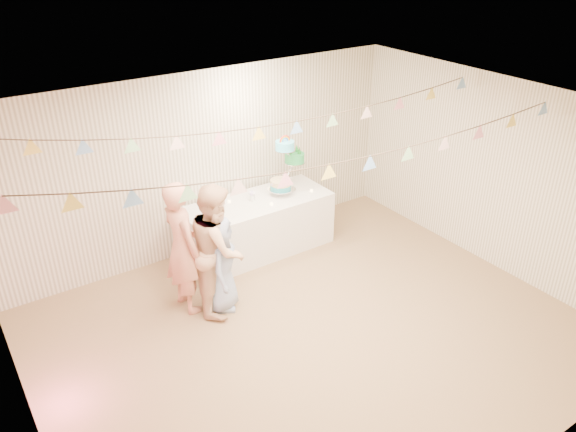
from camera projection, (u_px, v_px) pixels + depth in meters
floor at (312, 333)px, 6.59m from camera, size 6.00×6.00×0.00m
ceiling at (318, 120)px, 5.38m from camera, size 6.00×6.00×0.00m
back_wall at (208, 163)px, 7.82m from camera, size 6.00×6.00×0.00m
front_wall at (516, 376)px, 4.15m from camera, size 6.00×6.00×0.00m
left_wall at (14, 342)px, 4.49m from camera, size 5.00×5.00×0.00m
right_wall at (495, 174)px, 7.48m from camera, size 5.00×5.00×0.00m
table at (258, 226)px, 8.09m from camera, size 2.13×0.85×0.80m
cake_stand at (287, 168)px, 8.05m from camera, size 0.72×0.42×0.81m
cake_bottom at (281, 192)px, 8.08m from camera, size 0.31×0.31×0.15m
cake_middle at (294, 166)px, 8.23m from camera, size 0.27×0.27×0.22m
cake_top_tier at (285, 155)px, 7.90m from camera, size 0.25×0.25×0.19m
platter at (228, 214)px, 7.64m from camera, size 0.30×0.30×0.02m
posy at (252, 199)px, 7.91m from camera, size 0.12×0.12×0.14m
person_adult_a at (183, 247)px, 6.67m from camera, size 0.45×0.65×1.70m
person_adult_b at (218, 248)px, 6.71m from camera, size 0.94×1.01×1.65m
person_child at (220, 264)px, 6.76m from camera, size 0.66×0.73×1.26m
bunting_back at (258, 116)px, 6.30m from camera, size 5.60×1.10×0.40m
bunting_front at (329, 153)px, 5.36m from camera, size 5.60×0.90×0.36m
tealight_0 at (211, 219)px, 7.39m from camera, size 0.04×0.04×0.03m
tealight_1 at (229, 201)px, 7.86m from camera, size 0.04×0.04×0.03m
tealight_2 at (271, 204)px, 7.79m from camera, size 0.04×0.04×0.03m
tealight_3 at (270, 189)px, 8.23m from camera, size 0.04×0.04×0.03m
tealight_4 at (312, 190)px, 8.17m from camera, size 0.04×0.04×0.03m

